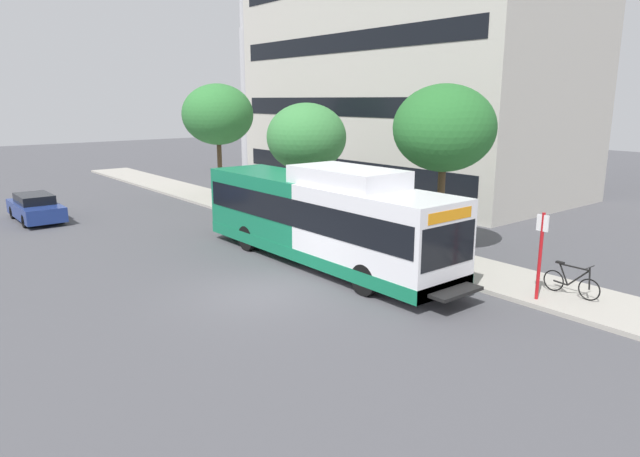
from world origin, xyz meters
name	(u,v)px	position (x,y,z in m)	size (l,w,h in m)	color
ground_plane	(154,244)	(0.00, 8.00, 0.00)	(120.00, 120.00, 0.00)	#4C4C51
sidewalk_curb	(314,227)	(7.00, 6.00, 0.07)	(3.00, 56.00, 0.14)	#A8A399
transit_bus	(322,218)	(3.64, 1.35, 1.70)	(2.58, 12.25, 3.65)	white
bus_stop_sign_pole	(541,250)	(5.95, -5.87, 1.65)	(0.10, 0.36, 2.60)	red
bicycle_parked	(571,282)	(7.01, -6.35, 0.56)	(0.52, 1.76, 1.02)	black
street_tree_near_stop	(444,129)	(7.93, -0.57, 4.84)	(3.80, 3.80, 6.33)	#4C3823
street_tree_mid_block	(306,137)	(7.88, 7.71, 4.09)	(3.87, 3.87, 5.60)	#4C3823
street_tree_far_block	(218,115)	(7.63, 15.96, 5.01)	(4.19, 4.19, 6.67)	#4C3823
parked_car_far_lane	(36,208)	(-2.70, 16.01, 0.66)	(1.80, 4.50, 1.33)	navy
lattice_comm_tower	(245,67)	(18.11, 29.73, 8.63)	(1.10, 1.10, 26.19)	#B7B7BC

